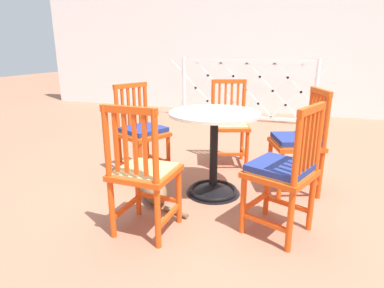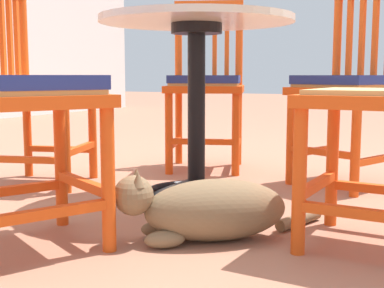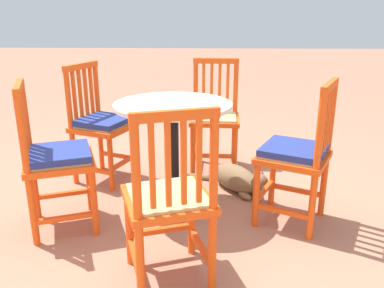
% 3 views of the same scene
% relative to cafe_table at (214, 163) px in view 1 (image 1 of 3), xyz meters
% --- Properties ---
extents(ground_plane, '(24.00, 24.00, 0.00)m').
position_rel_cafe_table_xyz_m(ground_plane, '(0.14, -0.05, -0.28)').
color(ground_plane, '#A36B51').
extents(building_wall_backdrop, '(10.00, 0.20, 2.80)m').
position_rel_cafe_table_xyz_m(building_wall_backdrop, '(0.14, 3.99, 1.12)').
color(building_wall_backdrop, white).
rests_on(building_wall_backdrop, ground_plane).
extents(lattice_fence_panel, '(2.80, 0.06, 1.08)m').
position_rel_cafe_table_xyz_m(lattice_fence_panel, '(-0.24, 3.08, 0.26)').
color(lattice_fence_panel, white).
rests_on(lattice_fence_panel, ground_plane).
extents(cafe_table, '(0.76, 0.76, 0.73)m').
position_rel_cafe_table_xyz_m(cafe_table, '(0.00, 0.00, 0.00)').
color(cafe_table, black).
rests_on(cafe_table, ground_plane).
extents(orange_chair_facing_out, '(0.53, 0.53, 0.91)m').
position_rel_cafe_table_xyz_m(orange_chair_facing_out, '(-0.77, 0.17, 0.16)').
color(orange_chair_facing_out, '#E04C14').
rests_on(orange_chair_facing_out, ground_plane).
extents(orange_chair_at_corner, '(0.42, 0.42, 0.91)m').
position_rel_cafe_table_xyz_m(orange_chair_at_corner, '(-0.29, -0.76, 0.15)').
color(orange_chair_at_corner, '#E04C14').
rests_on(orange_chair_at_corner, ground_plane).
extents(orange_chair_near_fence, '(0.52, 0.52, 0.91)m').
position_rel_cafe_table_xyz_m(orange_chair_near_fence, '(0.60, -0.47, 0.16)').
color(orange_chair_near_fence, '#E04C14').
rests_on(orange_chair_near_fence, ground_plane).
extents(orange_chair_by_planter, '(0.51, 0.51, 0.91)m').
position_rel_cafe_table_xyz_m(orange_chair_by_planter, '(0.68, 0.29, 0.16)').
color(orange_chair_by_planter, '#E04C14').
rests_on(orange_chair_by_planter, ground_plane).
extents(orange_chair_tucked_in, '(0.51, 0.51, 0.91)m').
position_rel_cafe_table_xyz_m(orange_chair_tucked_in, '(-0.04, 0.80, 0.15)').
color(orange_chair_tucked_in, '#E04C14').
rests_on(orange_chair_tucked_in, ground_plane).
extents(tabby_cat, '(0.59, 0.50, 0.23)m').
position_rel_cafe_table_xyz_m(tabby_cat, '(-0.46, -0.26, -0.19)').
color(tabby_cat, brown).
rests_on(tabby_cat, ground_plane).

